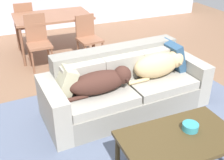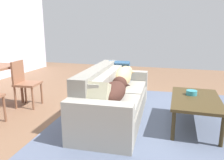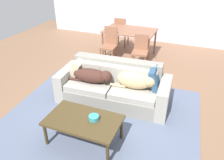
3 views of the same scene
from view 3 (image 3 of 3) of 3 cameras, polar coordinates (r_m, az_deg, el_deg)
ground_plane at (r=4.70m, az=0.60°, el=-5.59°), size 10.00×10.00×0.00m
back_partition at (r=7.83m, az=11.94°, el=18.96°), size 8.00×0.12×2.70m
area_rug at (r=4.24m, az=-3.05°, el=-9.95°), size 3.67×3.31×0.01m
couch at (r=4.59m, az=0.44°, el=-1.69°), size 2.25×0.98×0.82m
dog_on_left_cushion at (r=4.48m, az=-4.68°, el=1.03°), size 0.93×0.36×0.29m
dog_on_right_cushion at (r=4.27m, az=6.22°, el=-0.06°), size 0.86×0.35×0.34m
throw_pillow_by_left_arm at (r=4.77m, az=-8.57°, el=2.97°), size 0.29×0.37×0.40m
throw_pillow_by_right_arm at (r=4.34m, az=10.78°, el=0.26°), size 0.26×0.43×0.43m
coffee_table at (r=3.61m, az=-7.15°, el=-10.27°), size 1.15×0.68×0.45m
bowl_on_coffee_table at (r=3.54m, az=-4.56°, el=-9.37°), size 0.16×0.16×0.07m
dining_table at (r=6.60m, az=4.45°, el=11.78°), size 1.42×0.93×0.77m
dining_chair_near_left at (r=6.30m, az=-0.62°, el=9.21°), size 0.41×0.41×0.95m
dining_chair_near_right at (r=5.99m, az=7.09°, el=7.50°), size 0.45×0.45×0.86m
dining_chair_far_left at (r=7.34m, az=2.24°, el=12.07°), size 0.40×0.40×0.93m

